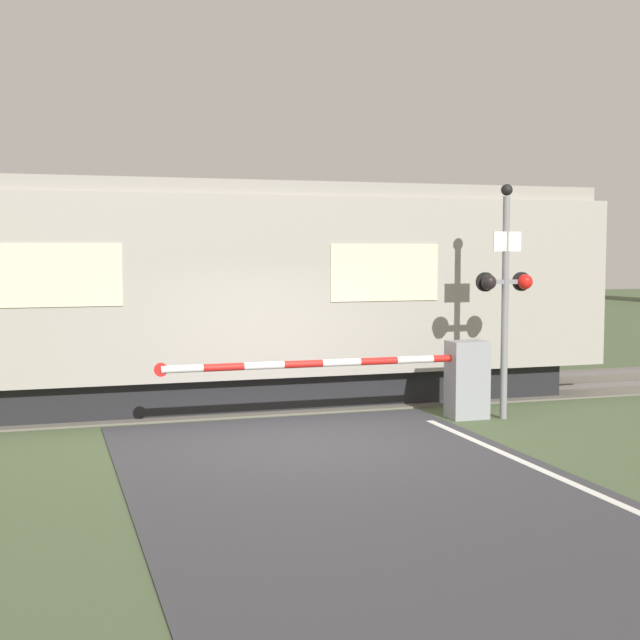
% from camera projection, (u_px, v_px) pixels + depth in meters
% --- Properties ---
extents(ground_plane, '(80.00, 80.00, 0.00)m').
position_uv_depth(ground_plane, '(304.00, 445.00, 12.11)').
color(ground_plane, '#475638').
extents(track_bed, '(36.00, 3.20, 0.13)m').
position_uv_depth(track_bed, '(244.00, 399.00, 15.69)').
color(track_bed, '#666056').
rests_on(track_bed, ground_plane).
extents(train, '(18.86, 3.09, 3.76)m').
position_uv_depth(train, '(56.00, 294.00, 14.60)').
color(train, black).
rests_on(train, ground_plane).
extents(crossing_barrier, '(5.19, 0.44, 1.23)m').
position_uv_depth(crossing_barrier, '(446.00, 377.00, 13.91)').
color(crossing_barrier, gray).
rests_on(crossing_barrier, ground_plane).
extents(signal_post, '(0.94, 0.26, 3.67)m').
position_uv_depth(signal_post, '(506.00, 287.00, 13.86)').
color(signal_post, gray).
rests_on(signal_post, ground_plane).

